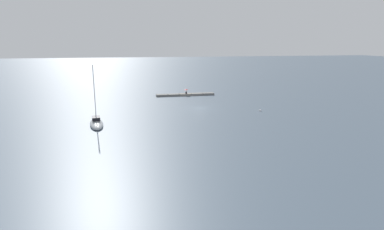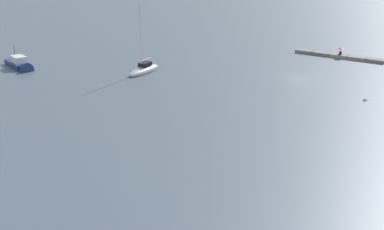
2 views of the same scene
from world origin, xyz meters
name	(u,v)px [view 1 (image 1 of 2)]	position (x,y,z in m)	size (l,w,h in m)	color
ground_plane	(200,108)	(0.00, 0.00, 0.00)	(500.00, 500.00, 0.00)	#475666
seawall_pier	(185,95)	(0.00, -17.11, 0.27)	(15.81, 1.88, 0.54)	slate
person_seated_dark_left	(186,93)	(-0.22, -16.94, 0.80)	(0.48, 0.66, 0.73)	#1E2333
umbrella_open_red	(186,90)	(-0.24, -17.12, 1.65)	(1.18, 1.18, 1.26)	black
sailboat_grey_outer	(96,124)	(20.95, 10.81, 0.38)	(3.11, 7.78, 10.85)	#ADB2B7
mooring_buoy_far	(260,111)	(-11.70, 5.61, 0.09)	(0.51, 0.51, 0.51)	white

